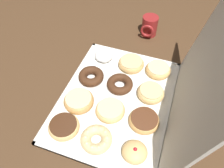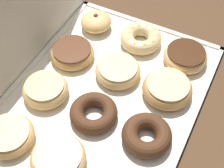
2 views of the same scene
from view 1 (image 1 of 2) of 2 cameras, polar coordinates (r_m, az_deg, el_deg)
name	(u,v)px [view 1 (image 1 of 2)]	position (r m, az deg, el deg)	size (l,w,h in m)	color
ground_plane	(116,100)	(0.93, 1.03, -4.20)	(3.00, 3.00, 0.00)	#4C331E
donut_box	(116,99)	(0.92, 1.04, -4.01)	(0.58, 0.44, 0.01)	white
box_lid_open	(193,86)	(0.76, 20.08, -0.48)	(0.58, 0.41, 0.01)	white
powdered_filled_donut_0	(104,56)	(1.06, -2.11, 7.34)	(0.09, 0.09, 0.04)	white
chocolate_cake_ring_donut_1	(91,76)	(0.98, -5.40, 2.01)	(0.11, 0.11, 0.04)	#472816
glazed_ring_donut_2	(79,101)	(0.90, -8.53, -4.25)	(0.12, 0.12, 0.04)	tan
chocolate_frosted_donut_3	(64,126)	(0.85, -12.27, -10.62)	(0.12, 0.12, 0.04)	#E5B770
glazed_ring_donut_4	(131,63)	(1.03, 4.96, 5.31)	(0.12, 0.12, 0.04)	tan
chocolate_cake_ring_donut_5	(120,84)	(0.95, 2.04, 0.00)	(0.11, 0.11, 0.03)	#472816
glazed_ring_donut_6	(110,110)	(0.87, -0.54, -6.68)	(0.12, 0.12, 0.04)	#E5B770
cruller_donut_7	(96,139)	(0.81, -4.07, -13.94)	(0.11, 0.11, 0.04)	#EACC8C
glazed_ring_donut_8	(158,70)	(1.02, 11.79, 3.65)	(0.11, 0.11, 0.04)	tan
glazed_ring_donut_9	(151,92)	(0.93, 9.94, -2.17)	(0.11, 0.11, 0.04)	#E5B770
chocolate_frosted_donut_10	(144,120)	(0.85, 8.26, -9.22)	(0.12, 0.12, 0.04)	tan
jelly_filled_donut_11	(135,152)	(0.79, 5.85, -16.98)	(0.09, 0.09, 0.05)	#E5B770
coffee_mug	(149,26)	(1.22, 9.61, 14.55)	(0.10, 0.08, 0.10)	maroon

